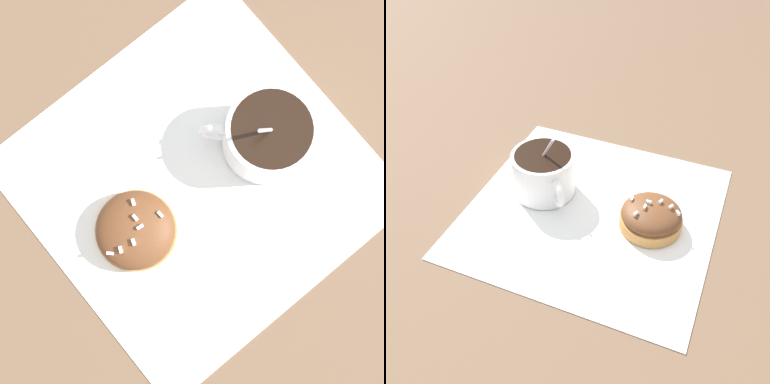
% 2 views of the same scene
% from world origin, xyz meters
% --- Properties ---
extents(ground_plane, '(3.00, 3.00, 0.00)m').
position_xyz_m(ground_plane, '(0.00, 0.00, 0.00)').
color(ground_plane, brown).
extents(paper_napkin, '(0.36, 0.35, 0.00)m').
position_xyz_m(paper_napkin, '(0.00, 0.00, 0.00)').
color(paper_napkin, white).
rests_on(paper_napkin, ground_plane).
extents(coffee_cup, '(0.10, 0.09, 0.10)m').
position_xyz_m(coffee_cup, '(-0.08, 0.01, 0.04)').
color(coffee_cup, white).
rests_on(coffee_cup, paper_napkin).
extents(frosted_pastry, '(0.08, 0.08, 0.04)m').
position_xyz_m(frosted_pastry, '(0.08, 0.01, 0.02)').
color(frosted_pastry, '#C18442').
rests_on(frosted_pastry, paper_napkin).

